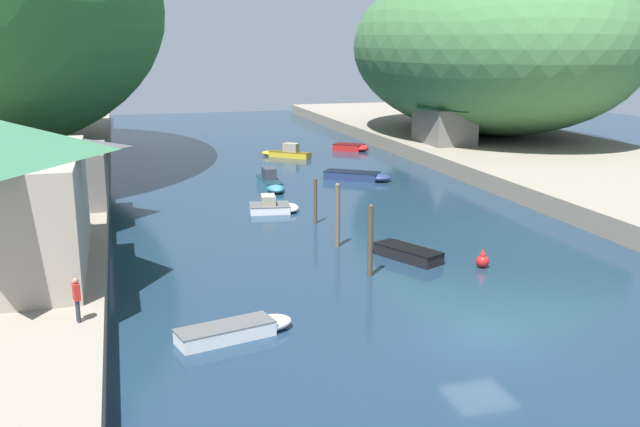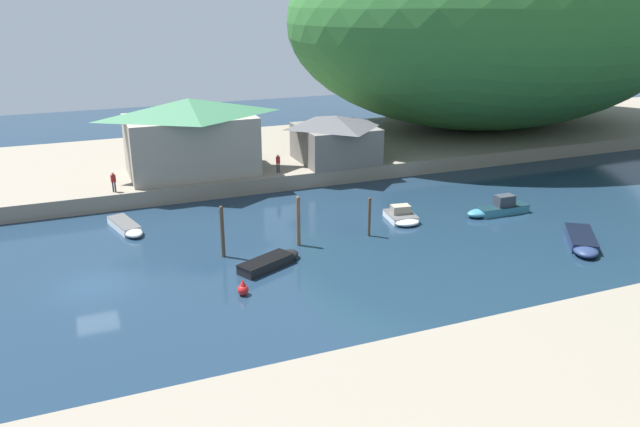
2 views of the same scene
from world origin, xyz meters
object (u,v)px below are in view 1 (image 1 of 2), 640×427
at_px(boat_mid_channel, 271,182).
at_px(channel_buoy_near, 483,260).
at_px(boat_near_quay, 285,153).
at_px(boat_far_upstream, 360,176).
at_px(boat_open_rowboat, 353,147).
at_px(boat_navy_launch, 274,207).
at_px(boat_red_skiff, 239,329).
at_px(boathouse_shed, 48,168).
at_px(boat_cabin_cruiser, 400,251).
at_px(person_on_quay, 77,209).
at_px(right_bank_cottage, 444,117).
at_px(person_by_boathouse, 77,296).

bearing_deg(boat_mid_channel, channel_buoy_near, 105.57).
relative_size(boat_near_quay, channel_buoy_near, 4.80).
distance_m(boat_far_upstream, boat_open_rowboat, 16.67).
bearing_deg(boat_navy_launch, boat_red_skiff, -8.17).
relative_size(boat_far_upstream, boat_navy_launch, 1.56).
bearing_deg(boat_open_rowboat, boathouse_shed, -8.09).
bearing_deg(channel_buoy_near, boat_mid_channel, 105.22).
distance_m(boat_cabin_cruiser, boat_near_quay, 35.16).
distance_m(boat_far_upstream, person_on_quay, 26.90).
relative_size(right_bank_cottage, person_by_boathouse, 4.26).
bearing_deg(boat_red_skiff, boat_navy_launch, 149.63).
bearing_deg(boat_cabin_cruiser, boat_navy_launch, 83.75).
height_order(boat_mid_channel, boat_red_skiff, boat_mid_channel).
height_order(boathouse_shed, boat_far_upstream, boathouse_shed).
height_order(boat_open_rowboat, channel_buoy_near, channel_buoy_near).
height_order(boat_mid_channel, person_by_boathouse, person_by_boathouse).
distance_m(boat_far_upstream, person_by_boathouse, 36.86).
distance_m(right_bank_cottage, boat_far_upstream, 15.95).
bearing_deg(boat_mid_channel, boat_navy_launch, 79.90).
height_order(boat_near_quay, boat_navy_launch, boat_near_quay).
distance_m(boat_cabin_cruiser, channel_buoy_near, 4.49).
xyz_separation_m(boat_far_upstream, person_by_boathouse, (-21.30, -30.01, 2.04)).
bearing_deg(boat_far_upstream, boat_mid_channel, -44.33).
distance_m(boathouse_shed, right_bank_cottage, 40.51).
distance_m(boat_cabin_cruiser, person_on_quay, 17.98).
xyz_separation_m(boat_red_skiff, boat_navy_launch, (5.89, 20.43, 0.07)).
bearing_deg(boat_mid_channel, boat_far_upstream, -170.02).
height_order(boat_mid_channel, channel_buoy_near, boat_mid_channel).
bearing_deg(boat_red_skiff, boat_open_rowboat, 142.07).
distance_m(right_bank_cottage, boat_red_skiff, 48.15).
distance_m(boat_open_rowboat, person_by_boathouse, 52.88).
distance_m(right_bank_cottage, boat_near_quay, 16.40).
xyz_separation_m(right_bank_cottage, person_by_boathouse, (-33.52, -39.59, -1.61)).
distance_m(boat_red_skiff, person_on_quay, 15.88).
height_order(boat_red_skiff, boat_navy_launch, boat_navy_launch).
distance_m(boat_red_skiff, boat_near_quay, 45.03).
xyz_separation_m(channel_buoy_near, person_on_quay, (-20.23, 8.95, 1.99)).
bearing_deg(boat_cabin_cruiser, boat_mid_channel, 72.27).
xyz_separation_m(boathouse_shed, right_bank_cottage, (36.06, 18.45, 0.29)).
relative_size(boat_mid_channel, boat_near_quay, 1.14).
xyz_separation_m(boathouse_shed, person_by_boathouse, (2.55, -21.14, -1.33)).
bearing_deg(person_by_boathouse, boat_mid_channel, -39.09).
xyz_separation_m(boat_navy_launch, channel_buoy_near, (7.73, -15.08, 0.03)).
xyz_separation_m(boathouse_shed, channel_buoy_near, (22.14, -15.52, -3.31)).
xyz_separation_m(boat_mid_channel, boat_red_skiff, (-7.35, -28.38, -0.17)).
bearing_deg(boat_far_upstream, person_by_boathouse, 0.68).
bearing_deg(boat_mid_channel, right_bank_cottage, -151.22).
bearing_deg(boat_far_upstream, boat_red_skiff, 8.77).
bearing_deg(boat_cabin_cruiser, right_bank_cottage, 35.01).
relative_size(boathouse_shed, boat_near_quay, 1.57).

